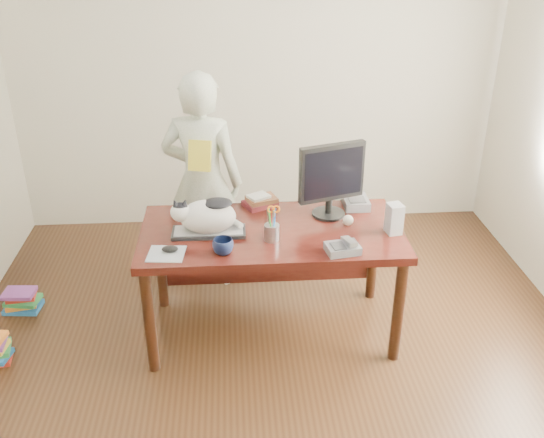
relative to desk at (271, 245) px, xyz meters
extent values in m
plane|color=black|center=(0.00, -0.68, -0.60)|extent=(4.50, 4.50, 0.00)
plane|color=white|center=(0.00, 1.57, 0.75)|extent=(4.00, 0.00, 4.00)
cube|color=black|center=(0.00, -0.08, 0.12)|extent=(1.60, 0.80, 0.05)
cylinder|color=black|center=(-0.74, -0.42, -0.25)|extent=(0.07, 0.07, 0.70)
cylinder|color=black|center=(0.74, -0.42, -0.25)|extent=(0.07, 0.07, 0.70)
cylinder|color=black|center=(-0.74, 0.26, -0.25)|extent=(0.07, 0.07, 0.70)
cylinder|color=black|center=(0.74, 0.26, -0.25)|extent=(0.07, 0.07, 0.70)
cube|color=black|center=(0.00, 0.28, -0.20)|extent=(1.45, 0.03, 0.50)
cube|color=black|center=(-0.38, -0.10, 0.16)|extent=(0.44, 0.17, 0.02)
cube|color=#ACACB1|center=(-0.38, -0.10, 0.17)|extent=(0.41, 0.14, 0.00)
ellipsoid|color=silver|center=(-0.38, -0.10, 0.26)|extent=(0.34, 0.21, 0.21)
ellipsoid|color=silver|center=(-0.54, -0.12, 0.31)|extent=(0.12, 0.12, 0.11)
ellipsoid|color=black|center=(-0.54, -0.12, 0.34)|extent=(0.09, 0.08, 0.04)
cone|color=black|center=(-0.57, -0.13, 0.37)|extent=(0.06, 0.05, 0.07)
cone|color=black|center=(-0.51, -0.13, 0.37)|extent=(0.06, 0.05, 0.07)
ellipsoid|color=black|center=(-0.32, -0.10, 0.35)|extent=(0.18, 0.14, 0.04)
cylinder|color=silver|center=(-0.22, -0.05, 0.19)|extent=(0.10, 0.14, 0.05)
cylinder|color=black|center=(0.38, 0.10, 0.16)|extent=(0.26, 0.26, 0.02)
cylinder|color=black|center=(0.38, 0.10, 0.21)|extent=(0.05, 0.05, 0.10)
cube|color=black|center=(0.39, 0.08, 0.45)|extent=(0.42, 0.18, 0.36)
cube|color=black|center=(0.39, 0.06, 0.45)|extent=(0.37, 0.12, 0.31)
cylinder|color=gray|center=(-0.01, -0.20, 0.20)|extent=(0.09, 0.09, 0.10)
cylinder|color=black|center=(-0.02, -0.19, 0.28)|extent=(0.03, 0.03, 0.15)
cylinder|color=blue|center=(0.01, -0.21, 0.28)|extent=(0.02, 0.03, 0.15)
cylinder|color=#A9181F|center=(-0.01, -0.18, 0.28)|extent=(0.01, 0.04, 0.15)
cylinder|color=#1B891F|center=(-0.02, -0.22, 0.28)|extent=(0.02, 0.03, 0.15)
cylinder|color=#ADAEB2|center=(0.00, -0.21, 0.29)|extent=(0.02, 0.02, 0.11)
cylinder|color=#ADAEB2|center=(0.01, -0.21, 0.29)|extent=(0.02, 0.02, 0.11)
torus|color=#D6630B|center=(-0.01, -0.21, 0.35)|extent=(0.05, 0.02, 0.05)
torus|color=#D6630B|center=(0.02, -0.21, 0.35)|extent=(0.05, 0.02, 0.05)
cube|color=#A9AFB5|center=(-0.62, -0.33, 0.15)|extent=(0.22, 0.21, 0.00)
ellipsoid|color=black|center=(-0.60, -0.31, 0.17)|extent=(0.10, 0.07, 0.04)
imported|color=black|center=(-0.29, -0.35, 0.19)|extent=(0.17, 0.17, 0.09)
cube|color=#5B5B60|center=(0.39, -0.38, 0.17)|extent=(0.21, 0.16, 0.05)
cube|color=#3B3B3D|center=(0.36, -0.39, 0.20)|extent=(0.09, 0.10, 0.01)
cube|color=#ADAEB2|center=(0.43, -0.36, 0.21)|extent=(0.07, 0.16, 0.05)
cube|color=#A6A6A9|center=(0.73, -0.16, 0.24)|extent=(0.10, 0.11, 0.19)
sphere|color=silver|center=(0.48, -0.05, 0.18)|extent=(0.07, 0.07, 0.07)
cube|color=#471216|center=(-0.05, 0.27, 0.16)|extent=(0.25, 0.23, 0.03)
cube|color=#54321C|center=(-0.04, 0.27, 0.19)|extent=(0.22, 0.19, 0.03)
cube|color=silver|center=(-0.06, 0.27, 0.22)|extent=(0.17, 0.16, 0.02)
cube|color=#5B5B60|center=(0.58, 0.22, 0.18)|extent=(0.16, 0.21, 0.06)
cube|color=#3B3B3D|center=(0.58, 0.19, 0.21)|extent=(0.11, 0.11, 0.01)
imported|color=white|center=(-0.44, 0.61, 0.19)|extent=(0.65, 0.51, 1.58)
cube|color=gold|center=(-0.44, 0.44, 0.45)|extent=(0.17, 0.12, 0.21)
cube|color=#185390|center=(-1.72, 0.27, -0.59)|extent=(0.25, 0.19, 0.03)
cube|color=orange|center=(-1.73, 0.28, -0.55)|extent=(0.22, 0.19, 0.03)
cube|color=#2A8D43|center=(-1.71, 0.27, -0.52)|extent=(0.24, 0.19, 0.03)
cube|color=#B42719|center=(-1.72, 0.28, -0.49)|extent=(0.21, 0.16, 0.03)
cube|color=#743688|center=(-1.73, 0.27, -0.46)|extent=(0.22, 0.17, 0.03)
camera|label=1|loc=(-0.23, -3.35, 1.88)|focal=40.00mm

